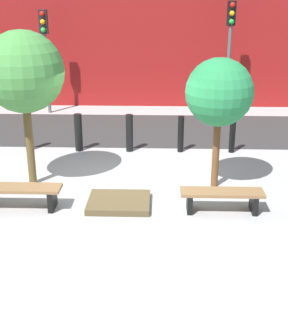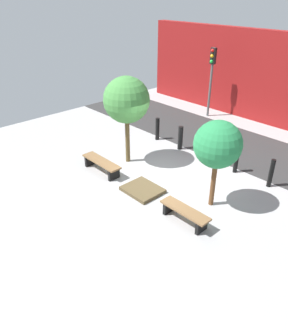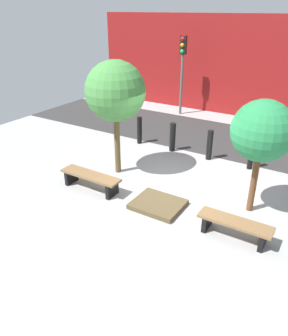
# 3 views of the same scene
# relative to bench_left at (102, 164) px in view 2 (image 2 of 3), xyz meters

# --- Properties ---
(ground_plane) EXTENTS (18.00, 18.00, 0.00)m
(ground_plane) POSITION_rel_bench_left_xyz_m (2.03, 1.14, -0.33)
(ground_plane) COLOR #9A9A9A
(road_strip) EXTENTS (18.00, 3.66, 0.01)m
(road_strip) POSITION_rel_bench_left_xyz_m (2.03, 5.71, -0.33)
(road_strip) COLOR #2F2F2F
(road_strip) RESTS_ON ground
(building_facade) EXTENTS (16.20, 0.50, 4.36)m
(building_facade) POSITION_rel_bench_left_xyz_m (2.03, 9.20, 1.85)
(building_facade) COLOR maroon
(building_facade) RESTS_ON ground
(bench_left) EXTENTS (1.81, 0.47, 0.46)m
(bench_left) POSITION_rel_bench_left_xyz_m (0.00, 0.00, 0.00)
(bench_left) COLOR black
(bench_left) RESTS_ON ground
(bench_right) EXTENTS (1.61, 0.45, 0.43)m
(bench_right) POSITION_rel_bench_left_xyz_m (4.06, 0.00, -0.03)
(bench_right) COLOR black
(bench_right) RESTS_ON ground
(planter_bed) EXTENTS (1.24, 1.05, 0.13)m
(planter_bed) POSITION_rel_bench_left_xyz_m (2.03, 0.20, -0.27)
(planter_bed) COLOR brown
(planter_bed) RESTS_ON ground
(tree_behind_left_bench) EXTENTS (1.71, 1.71, 3.35)m
(tree_behind_left_bench) POSITION_rel_bench_left_xyz_m (0.00, 1.29, 2.14)
(tree_behind_left_bench) COLOR brown
(tree_behind_left_bench) RESTS_ON ground
(tree_behind_right_bench) EXTENTS (1.42, 1.42, 2.81)m
(tree_behind_right_bench) POSITION_rel_bench_left_xyz_m (4.06, 1.29, 1.74)
(tree_behind_right_bench) COLOR brown
(tree_behind_right_bench) RESTS_ON ground
(bollard_far_left) EXTENTS (0.18, 0.18, 1.01)m
(bollard_far_left) POSITION_rel_bench_left_xyz_m (-0.71, 3.63, 0.17)
(bollard_far_left) COLOR black
(bollard_far_left) RESTS_ON ground
(bollard_left) EXTENTS (0.21, 0.21, 1.01)m
(bollard_left) POSITION_rel_bench_left_xyz_m (0.66, 3.63, 0.17)
(bollard_left) COLOR black
(bollard_left) RESTS_ON ground
(bollard_center) EXTENTS (0.19, 0.19, 1.01)m
(bollard_center) POSITION_rel_bench_left_xyz_m (2.03, 3.63, 0.17)
(bollard_center) COLOR black
(bollard_center) RESTS_ON ground
(bollard_right) EXTENTS (0.16, 0.16, 0.98)m
(bollard_right) POSITION_rel_bench_left_xyz_m (3.40, 3.63, 0.16)
(bollard_right) COLOR black
(bollard_right) RESTS_ON ground
(bollard_far_right) EXTENTS (0.16, 0.16, 1.04)m
(bollard_far_right) POSITION_rel_bench_left_xyz_m (4.77, 3.63, 0.18)
(bollard_far_right) COLOR black
(bollard_far_right) RESTS_ON ground
(traffic_light_west) EXTENTS (0.28, 0.27, 3.49)m
(traffic_light_west) POSITION_rel_bench_left_xyz_m (-1.09, 7.83, 2.09)
(traffic_light_west) COLOR #585858
(traffic_light_west) RESTS_ON ground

